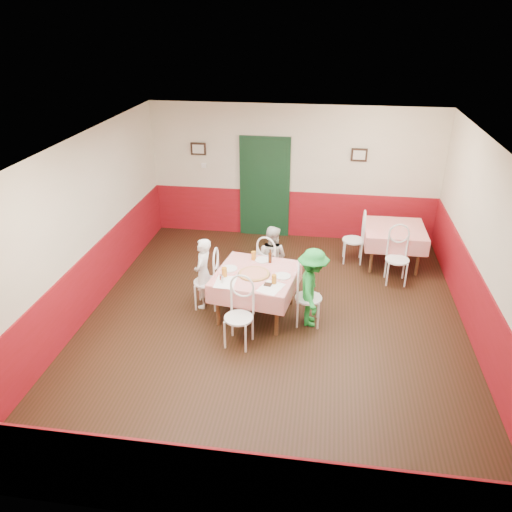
# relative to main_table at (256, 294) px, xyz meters

# --- Properties ---
(floor) EXTENTS (7.00, 7.00, 0.00)m
(floor) POSITION_rel_main_table_xyz_m (0.31, -0.24, -0.38)
(floor) COLOR black
(floor) RESTS_ON ground
(ceiling) EXTENTS (7.00, 7.00, 0.00)m
(ceiling) POSITION_rel_main_table_xyz_m (0.31, -0.24, 2.42)
(ceiling) COLOR white
(ceiling) RESTS_ON back_wall
(back_wall) EXTENTS (6.00, 0.10, 2.80)m
(back_wall) POSITION_rel_main_table_xyz_m (0.31, 3.26, 1.02)
(back_wall) COLOR beige
(back_wall) RESTS_ON ground
(front_wall) EXTENTS (6.00, 0.10, 2.80)m
(front_wall) POSITION_rel_main_table_xyz_m (0.31, -3.74, 1.02)
(front_wall) COLOR beige
(front_wall) RESTS_ON ground
(left_wall) EXTENTS (0.10, 7.00, 2.80)m
(left_wall) POSITION_rel_main_table_xyz_m (-2.69, -0.24, 1.02)
(left_wall) COLOR beige
(left_wall) RESTS_ON ground
(right_wall) EXTENTS (0.10, 7.00, 2.80)m
(right_wall) POSITION_rel_main_table_xyz_m (3.31, -0.24, 1.02)
(right_wall) COLOR beige
(right_wall) RESTS_ON ground
(wainscot_back) EXTENTS (6.00, 0.03, 1.00)m
(wainscot_back) POSITION_rel_main_table_xyz_m (0.31, 3.25, 0.12)
(wainscot_back) COLOR maroon
(wainscot_back) RESTS_ON ground
(wainscot_front) EXTENTS (6.00, 0.03, 1.00)m
(wainscot_front) POSITION_rel_main_table_xyz_m (0.31, -3.72, 0.12)
(wainscot_front) COLOR maroon
(wainscot_front) RESTS_ON ground
(wainscot_left) EXTENTS (0.03, 7.00, 1.00)m
(wainscot_left) POSITION_rel_main_table_xyz_m (-2.67, -0.24, 0.12)
(wainscot_left) COLOR maroon
(wainscot_left) RESTS_ON ground
(wainscot_right) EXTENTS (0.03, 7.00, 1.00)m
(wainscot_right) POSITION_rel_main_table_xyz_m (3.30, -0.24, 0.12)
(wainscot_right) COLOR maroon
(wainscot_right) RESTS_ON ground
(door) EXTENTS (0.96, 0.06, 2.10)m
(door) POSITION_rel_main_table_xyz_m (-0.29, 3.21, 0.68)
(door) COLOR black
(door) RESTS_ON ground
(picture_left) EXTENTS (0.32, 0.03, 0.26)m
(picture_left) POSITION_rel_main_table_xyz_m (-1.69, 3.21, 1.48)
(picture_left) COLOR black
(picture_left) RESTS_ON back_wall
(picture_right) EXTENTS (0.32, 0.03, 0.26)m
(picture_right) POSITION_rel_main_table_xyz_m (1.61, 3.21, 1.48)
(picture_right) COLOR black
(picture_right) RESTS_ON back_wall
(thermostat) EXTENTS (0.10, 0.03, 0.10)m
(thermostat) POSITION_rel_main_table_xyz_m (-1.59, 3.21, 1.12)
(thermostat) COLOR white
(thermostat) RESTS_ON back_wall
(main_table) EXTENTS (1.39, 1.39, 0.77)m
(main_table) POSITION_rel_main_table_xyz_m (0.00, 0.00, 0.00)
(main_table) COLOR red
(main_table) RESTS_ON ground
(second_table) EXTENTS (1.13, 1.13, 0.77)m
(second_table) POSITION_rel_main_table_xyz_m (2.34, 2.16, 0.00)
(second_table) COLOR red
(second_table) RESTS_ON ground
(chair_left) EXTENTS (0.43, 0.43, 0.90)m
(chair_left) POSITION_rel_main_table_xyz_m (-0.84, 0.13, 0.08)
(chair_left) COLOR white
(chair_left) RESTS_ON ground
(chair_right) EXTENTS (0.44, 0.44, 0.90)m
(chair_right) POSITION_rel_main_table_xyz_m (0.84, -0.13, 0.08)
(chair_right) COLOR white
(chair_right) RESTS_ON ground
(chair_far) EXTENTS (0.54, 0.54, 0.90)m
(chair_far) POSITION_rel_main_table_xyz_m (0.13, 0.84, 0.08)
(chair_far) COLOR white
(chair_far) RESTS_ON ground
(chair_near) EXTENTS (0.48, 0.48, 0.90)m
(chair_near) POSITION_rel_main_table_xyz_m (-0.13, -0.84, 0.08)
(chair_near) COLOR white
(chair_near) RESTS_ON ground
(chair_second_a) EXTENTS (0.42, 0.42, 0.90)m
(chair_second_a) POSITION_rel_main_table_xyz_m (1.59, 2.16, 0.08)
(chair_second_a) COLOR white
(chair_second_a) RESTS_ON ground
(chair_second_b) EXTENTS (0.42, 0.42, 0.90)m
(chair_second_b) POSITION_rel_main_table_xyz_m (2.34, 1.41, 0.08)
(chair_second_b) COLOR white
(chair_second_b) RESTS_ON ground
(pizza) EXTENTS (0.55, 0.55, 0.03)m
(pizza) POSITION_rel_main_table_xyz_m (-0.02, -0.07, 0.40)
(pizza) COLOR #B74723
(pizza) RESTS_ON main_table
(plate_left) EXTENTS (0.29, 0.29, 0.01)m
(plate_left) POSITION_rel_main_table_xyz_m (-0.43, 0.06, 0.39)
(plate_left) COLOR white
(plate_left) RESTS_ON main_table
(plate_right) EXTENTS (0.29, 0.29, 0.01)m
(plate_right) POSITION_rel_main_table_xyz_m (0.43, -0.06, 0.39)
(plate_right) COLOR white
(plate_right) RESTS_ON main_table
(plate_far) EXTENTS (0.29, 0.29, 0.01)m
(plate_far) POSITION_rel_main_table_xyz_m (0.04, 0.44, 0.39)
(plate_far) COLOR white
(plate_far) RESTS_ON main_table
(glass_a) EXTENTS (0.09, 0.09, 0.15)m
(glass_a) POSITION_rel_main_table_xyz_m (-0.46, -0.19, 0.46)
(glass_a) COLOR #BF7219
(glass_a) RESTS_ON main_table
(glass_b) EXTENTS (0.09, 0.09, 0.14)m
(glass_b) POSITION_rel_main_table_xyz_m (0.32, -0.30, 0.45)
(glass_b) COLOR #BF7219
(glass_b) RESTS_ON main_table
(glass_c) EXTENTS (0.09, 0.09, 0.14)m
(glass_c) POSITION_rel_main_table_xyz_m (-0.11, 0.44, 0.46)
(glass_c) COLOR #BF7219
(glass_c) RESTS_ON main_table
(beer_bottle) EXTENTS (0.06, 0.06, 0.21)m
(beer_bottle) POSITION_rel_main_table_xyz_m (0.17, 0.38, 0.49)
(beer_bottle) COLOR #381C0A
(beer_bottle) RESTS_ON main_table
(shaker_a) EXTENTS (0.04, 0.04, 0.09)m
(shaker_a) POSITION_rel_main_table_xyz_m (-0.47, -0.34, 0.43)
(shaker_a) COLOR silver
(shaker_a) RESTS_ON main_table
(shaker_b) EXTENTS (0.04, 0.04, 0.09)m
(shaker_b) POSITION_rel_main_table_xyz_m (-0.46, -0.40, 0.43)
(shaker_b) COLOR silver
(shaker_b) RESTS_ON main_table
(shaker_c) EXTENTS (0.04, 0.04, 0.09)m
(shaker_c) POSITION_rel_main_table_xyz_m (-0.49, -0.31, 0.43)
(shaker_c) COLOR #B23319
(shaker_c) RESTS_ON main_table
(menu_left) EXTENTS (0.31, 0.40, 0.00)m
(menu_left) POSITION_rel_main_table_xyz_m (-0.41, -0.37, 0.39)
(menu_left) COLOR white
(menu_left) RESTS_ON main_table
(menu_right) EXTENTS (0.42, 0.48, 0.00)m
(menu_right) POSITION_rel_main_table_xyz_m (0.29, -0.44, 0.39)
(menu_right) COLOR white
(menu_right) RESTS_ON main_table
(wallet) EXTENTS (0.12, 0.11, 0.02)m
(wallet) POSITION_rel_main_table_xyz_m (0.23, -0.37, 0.40)
(wallet) COLOR black
(wallet) RESTS_ON main_table
(diner_left) EXTENTS (0.33, 0.47, 1.21)m
(diner_left) POSITION_rel_main_table_xyz_m (-0.89, 0.14, 0.23)
(diner_left) COLOR gray
(diner_left) RESTS_ON ground
(diner_far) EXTENTS (0.68, 0.59, 1.18)m
(diner_far) POSITION_rel_main_table_xyz_m (0.14, 0.89, 0.21)
(diner_far) COLOR gray
(diner_far) RESTS_ON ground
(diner_right) EXTENTS (0.53, 0.85, 1.28)m
(diner_right) POSITION_rel_main_table_xyz_m (0.89, -0.14, 0.27)
(diner_right) COLOR gray
(diner_right) RESTS_ON ground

